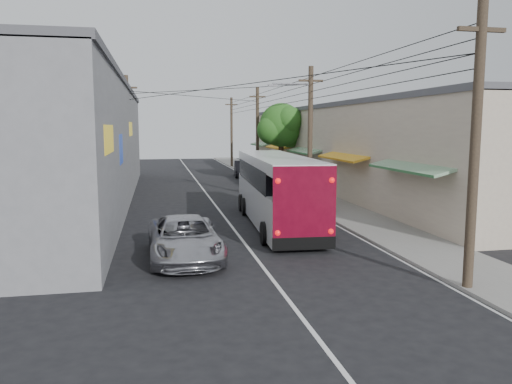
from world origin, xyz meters
The scene contains 13 objects.
ground centered at (0.00, 0.00, 0.00)m, with size 120.00×120.00×0.00m, color black.
sidewalk centered at (6.50, 20.00, 0.06)m, with size 3.00×80.00×0.12m, color slate.
building_right centered at (10.99, 22.00, 3.15)m, with size 7.09×40.00×6.25m.
building_left centered at (-8.50, 18.00, 3.65)m, with size 7.20×36.00×7.25m.
utility_poles centered at (3.13, 20.33, 4.13)m, with size 11.80×45.28×8.00m.
street_tree centered at (6.87, 26.02, 4.67)m, with size 4.40×4.00×6.60m.
coach_bus centered at (2.14, 8.52, 1.70)m, with size 3.15×11.54×3.29m.
jeepney centered at (-2.48, 3.03, 0.74)m, with size 2.45×5.31×1.47m, color #B6B5BD.
parked_suv centered at (4.60, 15.30, 0.89)m, with size 2.50×6.15×1.79m, color gray.
parked_car_mid centered at (4.60, 26.00, 0.73)m, with size 1.73×4.30×1.46m, color #2A2B30.
parked_car_far centered at (4.60, 31.83, 0.75)m, with size 1.58×4.53×1.49m, color black.
pedestrian_near centered at (5.80, 11.47, 0.87)m, with size 0.55×0.36×1.50m, color pink.
pedestrian_far centered at (5.40, 11.20, 1.00)m, with size 0.85×0.66×1.75m, color #8CA6CB.
Camera 1 is at (-3.39, -14.26, 4.62)m, focal length 35.00 mm.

